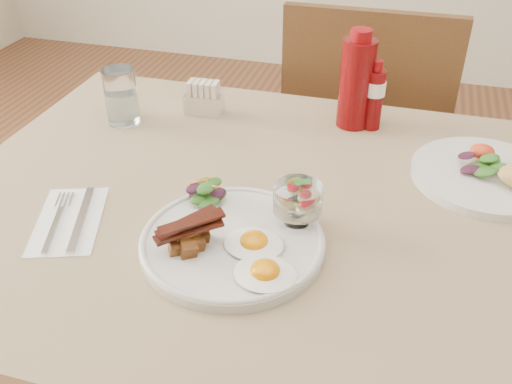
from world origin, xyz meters
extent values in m
cylinder|color=brown|center=(-0.59, 0.36, 0.35)|extent=(0.06, 0.06, 0.71)
cube|color=brown|center=(0.00, 0.00, 0.73)|extent=(1.30, 0.85, 0.04)
cube|color=#8E7857|center=(0.00, 0.00, 0.75)|extent=(1.33, 0.88, 0.00)
cylinder|color=brown|center=(-0.18, 0.57, 0.23)|extent=(0.04, 0.04, 0.45)
cylinder|color=brown|center=(0.18, 0.57, 0.23)|extent=(0.04, 0.04, 0.45)
cylinder|color=brown|center=(-0.18, 0.93, 0.23)|extent=(0.04, 0.04, 0.45)
cylinder|color=brown|center=(0.18, 0.93, 0.23)|extent=(0.04, 0.04, 0.45)
cube|color=brown|center=(0.00, 0.75, 0.47)|extent=(0.42, 0.42, 0.03)
cube|color=brown|center=(0.00, 0.55, 0.70)|extent=(0.42, 0.03, 0.46)
cylinder|color=silver|center=(-0.12, -0.13, 0.76)|extent=(0.28, 0.28, 0.02)
ellipsoid|color=white|center=(-0.05, -0.19, 0.77)|extent=(0.12, 0.11, 0.01)
ellipsoid|color=orange|center=(-0.05, -0.19, 0.78)|extent=(0.04, 0.04, 0.02)
ellipsoid|color=white|center=(-0.09, -0.14, 0.77)|extent=(0.12, 0.11, 0.01)
ellipsoid|color=orange|center=(-0.09, -0.14, 0.78)|extent=(0.04, 0.04, 0.02)
cube|color=brown|center=(-0.19, -0.16, 0.78)|extent=(0.03, 0.03, 0.02)
cube|color=brown|center=(-0.17, -0.16, 0.78)|extent=(0.03, 0.03, 0.02)
cube|color=brown|center=(-0.19, -0.18, 0.78)|extent=(0.02, 0.02, 0.02)
cube|color=brown|center=(-0.17, -0.14, 0.78)|extent=(0.03, 0.03, 0.02)
cube|color=brown|center=(-0.17, -0.18, 0.78)|extent=(0.03, 0.03, 0.02)
cube|color=brown|center=(-0.20, -0.16, 0.78)|extent=(0.02, 0.02, 0.02)
cube|color=brown|center=(-0.17, -0.16, 0.79)|extent=(0.03, 0.03, 0.02)
cube|color=brown|center=(-0.18, -0.17, 0.79)|extent=(0.02, 0.02, 0.02)
cube|color=#4D1C0C|center=(-0.18, -0.16, 0.80)|extent=(0.09, 0.08, 0.01)
cube|color=#4D1C0C|center=(-0.17, -0.17, 0.80)|extent=(0.09, 0.07, 0.01)
cube|color=#4D1C0C|center=(-0.18, -0.16, 0.81)|extent=(0.08, 0.09, 0.01)
cube|color=#4D1C0C|center=(-0.17, -0.16, 0.81)|extent=(0.09, 0.08, 0.01)
ellipsoid|color=#224E14|center=(-0.19, -0.05, 0.77)|extent=(0.04, 0.04, 0.01)
ellipsoid|color=#224E14|center=(-0.18, -0.03, 0.78)|extent=(0.04, 0.03, 0.01)
ellipsoid|color=#331022|center=(-0.21, -0.04, 0.78)|extent=(0.04, 0.03, 0.01)
ellipsoid|color=#224E14|center=(-0.18, -0.06, 0.78)|extent=(0.04, 0.04, 0.01)
ellipsoid|color=#224E14|center=(-0.20, -0.06, 0.78)|extent=(0.04, 0.03, 0.01)
ellipsoid|color=#331022|center=(-0.17, -0.05, 0.79)|extent=(0.03, 0.03, 0.01)
ellipsoid|color=#224E14|center=(-0.20, -0.03, 0.79)|extent=(0.04, 0.03, 0.01)
ellipsoid|color=#224E14|center=(-0.19, -0.03, 0.79)|extent=(0.04, 0.03, 0.01)
ellipsoid|color=#331022|center=(-0.21, -0.05, 0.80)|extent=(0.03, 0.03, 0.01)
ellipsoid|color=#224E14|center=(-0.19, -0.05, 0.80)|extent=(0.04, 0.03, 0.01)
cylinder|color=orange|center=(-0.19, -0.04, 0.80)|extent=(0.03, 0.03, 0.01)
cylinder|color=orange|center=(-0.20, -0.04, 0.80)|extent=(0.03, 0.02, 0.01)
cylinder|color=orange|center=(-0.18, -0.05, 0.80)|extent=(0.04, 0.00, 0.01)
cylinder|color=white|center=(-0.04, -0.06, 0.77)|extent=(0.04, 0.04, 0.01)
cylinder|color=white|center=(-0.04, -0.06, 0.78)|extent=(0.02, 0.02, 0.01)
cylinder|color=white|center=(-0.04, -0.06, 0.81)|extent=(0.08, 0.08, 0.04)
cylinder|color=#FFF7B4|center=(-0.05, -0.05, 0.80)|extent=(0.02, 0.02, 0.01)
cylinder|color=#FFF7B4|center=(-0.03, -0.07, 0.81)|extent=(0.02, 0.02, 0.01)
cylinder|color=#FFF7B4|center=(-0.04, -0.04, 0.81)|extent=(0.02, 0.02, 0.01)
cylinder|color=#8DAC34|center=(-0.05, -0.05, 0.82)|extent=(0.03, 0.03, 0.01)
cone|color=red|center=(-0.03, -0.07, 0.83)|extent=(0.02, 0.02, 0.02)
cone|color=red|center=(-0.05, -0.06, 0.83)|extent=(0.02, 0.02, 0.02)
cone|color=red|center=(-0.03, -0.05, 0.83)|extent=(0.02, 0.02, 0.02)
ellipsoid|color=#318A32|center=(-0.04, -0.06, 0.84)|extent=(0.02, 0.01, 0.00)
ellipsoid|color=#318A32|center=(-0.03, -0.06, 0.84)|extent=(0.02, 0.01, 0.00)
cylinder|color=silver|center=(0.25, 0.18, 0.76)|extent=(0.26, 0.26, 0.02)
ellipsoid|color=#224E14|center=(0.23, 0.18, 0.77)|extent=(0.04, 0.03, 0.01)
ellipsoid|color=#224E14|center=(0.26, 0.20, 0.78)|extent=(0.04, 0.03, 0.01)
ellipsoid|color=#331022|center=(0.22, 0.16, 0.78)|extent=(0.03, 0.02, 0.01)
ellipsoid|color=#224E14|center=(0.25, 0.15, 0.78)|extent=(0.04, 0.03, 0.01)
ellipsoid|color=#224E14|center=(0.27, 0.17, 0.78)|extent=(0.03, 0.02, 0.01)
ellipsoid|color=#331022|center=(0.22, 0.20, 0.79)|extent=(0.03, 0.02, 0.01)
ellipsoid|color=#224E14|center=(0.25, 0.19, 0.79)|extent=(0.03, 0.02, 0.01)
ellipsoid|color=red|center=(0.24, 0.22, 0.78)|extent=(0.04, 0.04, 0.03)
cylinder|color=#610508|center=(-0.01, 0.33, 0.84)|extent=(0.07, 0.07, 0.18)
cylinder|color=maroon|center=(-0.01, 0.33, 0.94)|extent=(0.04, 0.04, 0.02)
cylinder|color=#610508|center=(0.03, 0.33, 0.81)|extent=(0.04, 0.04, 0.12)
cylinder|color=white|center=(0.03, 0.33, 0.84)|extent=(0.04, 0.04, 0.03)
cylinder|color=maroon|center=(0.03, 0.33, 0.89)|extent=(0.02, 0.02, 0.02)
cube|color=silver|center=(-0.32, 0.29, 0.77)|extent=(0.08, 0.05, 0.04)
cube|color=beige|center=(-0.35, 0.29, 0.80)|extent=(0.01, 0.04, 0.05)
cube|color=beige|center=(-0.34, 0.29, 0.80)|extent=(0.01, 0.04, 0.05)
cube|color=beige|center=(-0.32, 0.29, 0.80)|extent=(0.01, 0.04, 0.05)
cube|color=beige|center=(-0.31, 0.29, 0.80)|extent=(0.01, 0.04, 0.05)
cube|color=beige|center=(-0.30, 0.29, 0.80)|extent=(0.01, 0.04, 0.05)
cylinder|color=white|center=(-0.47, 0.21, 0.81)|extent=(0.07, 0.07, 0.12)
cylinder|color=silver|center=(-0.47, 0.21, 0.79)|extent=(0.06, 0.06, 0.07)
cube|color=white|center=(-0.40, -0.14, 0.75)|extent=(0.16, 0.21, 0.00)
cube|color=silver|center=(-0.38, -0.13, 0.76)|extent=(0.07, 0.17, 0.00)
cube|color=silver|center=(-0.41, -0.17, 0.76)|extent=(0.05, 0.12, 0.00)
cube|color=silver|center=(-0.44, -0.10, 0.76)|extent=(0.02, 0.04, 0.00)
cube|color=silver|center=(-0.44, -0.09, 0.76)|extent=(0.02, 0.04, 0.00)
cube|color=silver|center=(-0.43, -0.09, 0.76)|extent=(0.02, 0.04, 0.00)
cube|color=silver|center=(-0.42, -0.09, 0.76)|extent=(0.02, 0.04, 0.00)
camera|label=1|loc=(0.10, -0.76, 1.31)|focal=40.00mm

